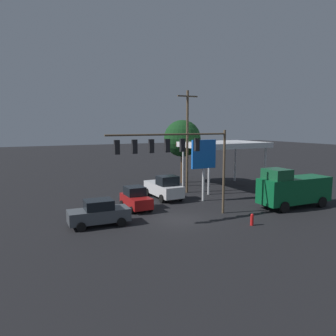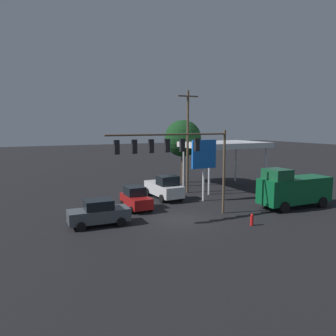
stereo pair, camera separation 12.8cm
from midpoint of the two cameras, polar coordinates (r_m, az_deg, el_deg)
ground_plane at (r=25.90m, az=2.17°, el=-8.94°), size 200.00×200.00×0.00m
traffic_signal_assembly at (r=24.75m, az=1.56°, el=3.08°), size 10.09×0.43×6.93m
utility_pole at (r=35.20m, az=3.55°, el=4.93°), size 2.40×0.26×10.93m
gas_station_canopy at (r=38.93m, az=9.88°, el=3.93°), size 9.02×6.70×5.35m
price_sign at (r=31.53m, az=6.39°, el=1.96°), size 2.62×0.27×5.93m
delivery_truck at (r=31.23m, az=21.07°, el=-3.39°), size 6.90×2.80×3.58m
sedan_far at (r=24.67m, az=-11.82°, el=-7.64°), size 4.50×2.26×1.93m
hatchback_crossing at (r=28.86m, az=-5.51°, el=-5.31°), size 1.97×3.81×1.97m
pickup_parked at (r=32.73m, az=-0.54°, el=-3.44°), size 2.29×5.22×2.40m
street_tree at (r=41.42m, az=2.69°, el=5.14°), size 4.63×4.63×7.96m
fire_hydrant at (r=25.06m, az=14.54°, el=-8.70°), size 0.24×0.24×0.88m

